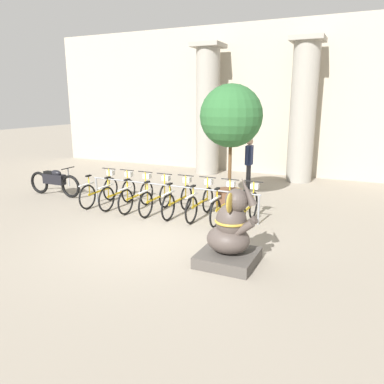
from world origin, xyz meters
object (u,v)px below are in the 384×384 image
at_px(bicycle_7, 248,208).
at_px(person_pedestrian, 249,159).
at_px(bicycle_6, 224,205).
at_px(elephant_statue, 230,235).
at_px(bicycle_2, 137,195).
at_px(bicycle_5, 201,202).
at_px(motorcycle, 55,181).
at_px(bicycle_1, 119,193).
at_px(bicycle_3, 157,198).
at_px(bicycle_4, 178,200).
at_px(bicycle_0, 100,191).
at_px(potted_tree, 231,120).

xyz_separation_m(bicycle_7, person_pedestrian, (-1.05, 3.57, 0.66)).
relative_size(bicycle_6, elephant_statue, 1.03).
height_order(bicycle_7, elephant_statue, elephant_statue).
xyz_separation_m(bicycle_2, bicycle_5, (1.92, 0.06, 0.00)).
xyz_separation_m(motorcycle, person_pedestrian, (5.42, 3.43, 0.60)).
relative_size(bicycle_5, person_pedestrian, 1.00).
height_order(bicycle_1, bicycle_3, same).
xyz_separation_m(bicycle_3, motorcycle, (-3.90, 0.21, 0.06)).
bearing_deg(bicycle_1, bicycle_5, 1.01).
bearing_deg(person_pedestrian, elephant_statue, -76.58).
height_order(bicycle_1, person_pedestrian, person_pedestrian).
distance_m(bicycle_1, bicycle_2, 0.64).
relative_size(bicycle_4, bicycle_6, 1.00).
bearing_deg(bicycle_0, bicycle_6, 1.01).
xyz_separation_m(bicycle_3, elephant_statue, (2.94, -2.32, 0.16)).
bearing_deg(potted_tree, elephant_statue, -70.40).
bearing_deg(person_pedestrian, bicycle_3, -112.64).
xyz_separation_m(bicycle_1, bicycle_3, (1.28, -0.03, 0.00)).
xyz_separation_m(motorcycle, potted_tree, (5.43, 1.43, 1.99)).
xyz_separation_m(bicycle_0, bicycle_6, (3.85, 0.07, 0.00)).
distance_m(bicycle_4, bicycle_6, 1.28).
bearing_deg(bicycle_1, bicycle_2, -1.14).
distance_m(bicycle_5, bicycle_7, 1.28).
bearing_deg(bicycle_5, bicycle_3, -176.69).
distance_m(bicycle_6, potted_tree, 2.61).
xyz_separation_m(bicycle_4, bicycle_5, (0.64, 0.03, 0.00)).
distance_m(bicycle_5, bicycle_6, 0.64).
height_order(bicycle_2, bicycle_7, same).
bearing_deg(bicycle_0, bicycle_4, 1.04).
height_order(bicycle_1, motorcycle, bicycle_1).
height_order(motorcycle, potted_tree, potted_tree).
relative_size(bicycle_7, person_pedestrian, 1.00).
relative_size(bicycle_0, person_pedestrian, 1.00).
xyz_separation_m(bicycle_6, motorcycle, (-5.82, 0.14, 0.06)).
xyz_separation_m(bicycle_2, potted_tree, (2.17, 1.62, 2.05)).
distance_m(bicycle_4, bicycle_7, 1.92).
bearing_deg(person_pedestrian, bicycle_7, -73.58).
xyz_separation_m(bicycle_0, bicycle_2, (1.28, 0.02, 0.00)).
bearing_deg(bicycle_1, potted_tree, 29.71).
bearing_deg(elephant_statue, bicycle_2, 146.84).
height_order(bicycle_0, bicycle_2, same).
bearing_deg(bicycle_1, person_pedestrian, 52.17).
bearing_deg(bicycle_7, bicycle_2, -179.11).
height_order(bicycle_3, potted_tree, potted_tree).
xyz_separation_m(bicycle_4, bicycle_7, (1.92, 0.02, 0.00)).
bearing_deg(bicycle_0, bicycle_3, -0.04).
relative_size(bicycle_2, bicycle_7, 1.00).
distance_m(bicycle_3, bicycle_4, 0.64).
distance_m(bicycle_4, potted_tree, 2.74).
height_order(bicycle_2, potted_tree, potted_tree).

